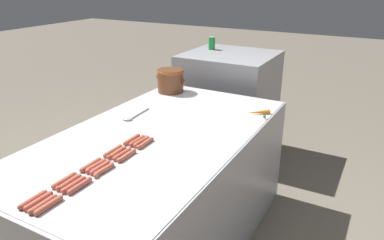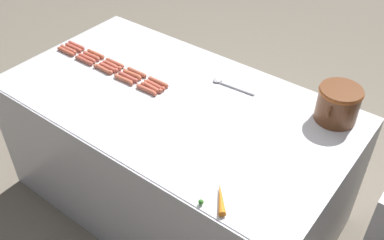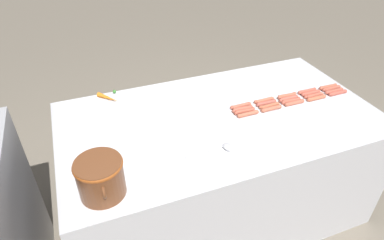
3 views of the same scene
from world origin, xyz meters
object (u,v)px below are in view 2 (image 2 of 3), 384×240
Objects in this scene: hot_dog_7 at (112,65)px; hot_dog_15 at (66,51)px; hot_dog_3 at (137,72)px; hot_dog_10 at (68,49)px; hot_dog_5 at (73,47)px; hot_dog_11 at (87,58)px; serving_spoon at (224,82)px; hot_dog_9 at (154,85)px; hot_dog_17 at (103,69)px; hot_dog_16 at (84,60)px; bean_pot at (338,103)px; hot_dog_0 at (76,45)px; hot_dog_4 at (158,82)px; hot_dog_1 at (96,54)px; hot_dog_14 at (151,87)px; carrot at (220,198)px; hot_dog_2 at (115,63)px; hot_dog_6 at (91,56)px; hot_dog_18 at (124,79)px; hot_dog_12 at (108,67)px; hot_dog_8 at (132,74)px; hot_dog_13 at (128,77)px; hot_dog_19 at (146,90)px.

hot_dog_15 is (0.06, -0.35, 0.00)m from hot_dog_7.
hot_dog_10 is at bearing -82.54° from hot_dog_3.
hot_dog_11 is (0.03, 0.16, 0.00)m from hot_dog_5.
hot_dog_7 is 0.55× the size of serving_spoon.
hot_dog_9 is 0.35m from hot_dog_17.
hot_dog_3 reaches higher than serving_spoon.
hot_dog_7 and hot_dog_16 have the same top height.
bean_pot reaches higher than hot_dog_5.
hot_dog_4 is at bearing 90.41° from hot_dog_0.
hot_dog_1 is 0.07m from hot_dog_11.
hot_dog_3 is 1.00× the size of hot_dog_14.
hot_dog_0 is at bearing -92.64° from hot_dog_9.
hot_dog_7 and hot_dog_15 have the same top height.
serving_spoon is at bearing 135.22° from hot_dog_14.
hot_dog_17 is at bearing 79.26° from hot_dog_5.
hot_dog_17 is at bearing -9.95° from hot_dog_7.
carrot is (0.49, 1.27, 0.00)m from hot_dog_1.
serving_spoon is (-0.23, 0.63, -0.00)m from hot_dog_2.
hot_dog_6 and hot_dog_18 have the same top height.
serving_spoon is (-0.26, 0.81, -0.00)m from hot_dog_6.
hot_dog_4 is at bearing 120.17° from hot_dog_18.
hot_dog_16 is (0.04, -0.51, 0.00)m from hot_dog_14.
hot_dog_1 and hot_dog_3 have the same top height.
hot_dog_12 is at bearing -79.06° from hot_dog_4.
hot_dog_1 is at bearing -95.16° from hot_dog_8.
hot_dog_8 is 0.19m from hot_dog_17.
hot_dog_0 is 1.00× the size of hot_dog_3.
hot_dog_7 is 0.35m from hot_dog_10.
hot_dog_13 is 0.51m from hot_dog_15.
carrot is at bearing -11.08° from bean_pot.
hot_dog_15 is 0.51m from hot_dog_18.
hot_dog_16 is 0.33m from hot_dog_18.
hot_dog_8 is at bearing -178.54° from hot_dog_13.
hot_dog_9 and hot_dog_16 have the same top height.
hot_dog_1 is at bearing -74.01° from serving_spoon.
hot_dog_10 is 1.00× the size of hot_dog_16.
hot_dog_15 is 1.00× the size of hot_dog_17.
hot_dog_8 is 1.00× the size of hot_dog_10.
hot_dog_6 and hot_dog_17 have the same top height.
hot_dog_13 is (0.06, 0.17, 0.00)m from hot_dog_2.
hot_dog_17 is 1.18m from carrot.
hot_dog_12 is at bearing 80.34° from hot_dog_0.
serving_spoon is (-0.29, 0.63, -0.00)m from hot_dog_12.
hot_dog_10 is at bearing -93.58° from hot_dog_18.
hot_dog_16 is 0.16m from hot_dog_17.
carrot reaches higher than hot_dog_6.
hot_dog_4 is 1.00× the size of hot_dog_19.
hot_dog_2 is 0.17m from hot_dog_8.
hot_dog_11 is (0.07, -0.51, 0.00)m from hot_dog_4.
hot_dog_5 is 0.68m from hot_dog_9.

